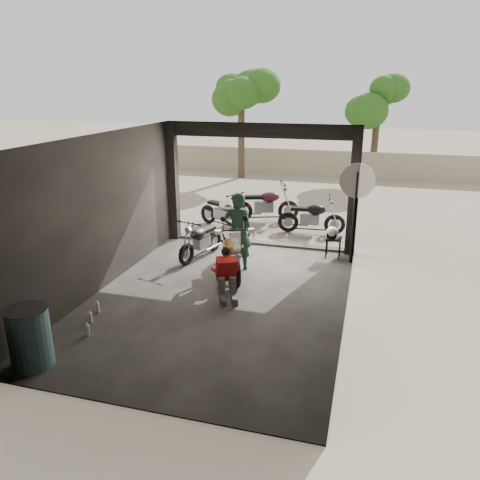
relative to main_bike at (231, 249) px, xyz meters
The scene contains 16 objects.
ground 1.43m from the main_bike, 84.67° to the right, with size 80.00×80.00×0.00m, color #7A6D56.
garage 0.98m from the main_bike, 80.73° to the right, with size 7.00×7.13×3.20m.
boundary_wall 12.72m from the main_bike, 89.46° to the left, with size 18.00×0.30×1.20m, color gray.
tree_left 12.06m from the main_bike, 104.40° to the left, with size 2.20×2.20×5.60m.
tree_right 13.38m from the main_bike, 77.08° to the left, with size 2.20×2.20×5.00m.
main_bike is the anchor object (origin of this frame).
left_bike 1.36m from the main_bike, 140.09° to the left, with size 0.62×1.51×1.02m, color black, non-canonical shape.
outside_bike_a 3.66m from the main_bike, 110.29° to the left, with size 0.68×1.66×1.12m, color black, non-canonical shape.
outside_bike_b 4.47m from the main_bike, 92.83° to the left, with size 0.75×1.83×1.24m, color #441023, non-canonical shape.
outside_bike_c 3.83m from the main_bike, 69.69° to the left, with size 0.69×1.67×1.13m, color black, non-canonical shape.
rider 0.47m from the main_bike, 82.87° to the left, with size 0.67×0.44×1.83m, color #172F21.
mechanic 1.31m from the main_bike, 76.75° to the right, with size 0.52×0.71×1.03m, color red, non-canonical shape.
stool 2.74m from the main_bike, 39.13° to the left, with size 0.38×0.38×0.53m.
helmet 2.71m from the main_bike, 40.09° to the left, with size 0.29×0.30×0.27m, color white.
oil_drum 4.67m from the main_bike, 113.75° to the right, with size 0.62×0.62×0.96m, color slate.
sign_post 3.13m from the main_bike, 29.86° to the left, with size 0.81×0.08×2.42m.
Camera 1 is at (2.73, -8.12, 4.12)m, focal length 35.00 mm.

